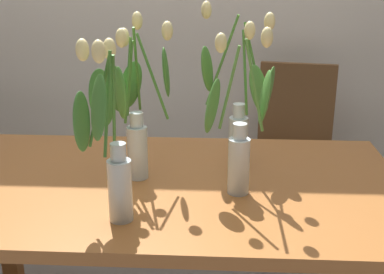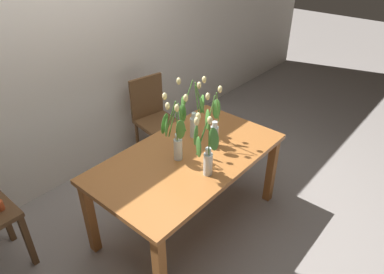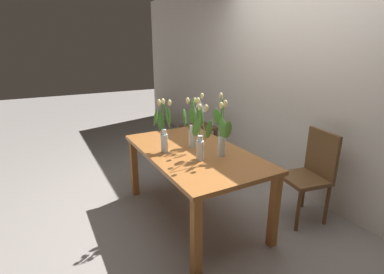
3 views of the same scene
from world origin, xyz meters
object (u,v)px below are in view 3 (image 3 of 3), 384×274
Objects in this scene: tulip_vase_2 at (163,131)px; pillar_candle at (199,126)px; dining_table at (194,159)px; side_table at (198,133)px; tulip_vase_0 at (201,142)px; tulip_vase_1 at (193,126)px; tulip_vase_3 at (222,135)px; dining_chair at (311,171)px; table_lamp at (200,106)px.

tulip_vase_2 reaches higher than pillar_candle.
dining_table reaches higher than side_table.
tulip_vase_0 reaches higher than tulip_vase_2.
tulip_vase_0 is at bearing -17.96° from tulip_vase_1.
dining_table is at bearing -149.56° from tulip_vase_3.
tulip_vase_3 is at bearing -110.18° from dining_chair.
pillar_candle is at bearing 150.20° from tulip_vase_0.
tulip_vase_1 is at bearing -32.91° from pillar_candle.
dining_table is 1.60m from table_lamp.
dining_table is 1.44m from pillar_candle.
tulip_vase_0 is at bearing -29.45° from side_table.
tulip_vase_0 is 0.94× the size of side_table.
dining_chair is 1.93m from side_table.
table_lamp is (-1.34, 0.85, 0.21)m from dining_table.
side_table is 7.33× the size of pillar_candle.
dining_chair is at bearing 5.89° from side_table.
tulip_vase_3 is (0.35, 0.11, -0.02)m from tulip_vase_1.
tulip_vase_3 is (0.01, 0.21, 0.03)m from tulip_vase_0.
tulip_vase_0 is at bearing -29.80° from pillar_candle.
tulip_vase_0 is at bearing -106.93° from dining_chair.
tulip_vase_3 is 1.03m from dining_chair.
side_table is (-1.58, 0.89, -0.48)m from tulip_vase_0.
tulip_vase_1 is 7.21× the size of pillar_candle.
tulip_vase_3 is 7.61× the size of pillar_candle.
tulip_vase_1 reaches higher than side_table.
tulip_vase_0 reaches higher than table_lamp.
tulip_vase_3 reaches higher than dining_chair.
tulip_vase_0 is at bearing 29.28° from tulip_vase_2.
tulip_vase_2 is at bearing -118.14° from dining_chair.
tulip_vase_0 is 0.96× the size of tulip_vase_1.
dining_chair is (0.69, 1.29, -0.42)m from tulip_vase_2.
table_lamp is at bearing 147.71° from pillar_candle.
side_table is (-1.25, 0.79, -0.53)m from tulip_vase_1.
dining_table is 0.33m from tulip_vase_1.
tulip_vase_1 is 0.31m from tulip_vase_2.
tulip_vase_3 reaches higher than tulip_vase_1.
pillar_candle is at bearing -171.81° from dining_chair.
dining_chair reaches higher than side_table.
dining_table is 21.33× the size of pillar_candle.
dining_table is 0.37m from tulip_vase_0.
tulip_vase_3 reaches higher than table_lamp.
dining_chair is 2.34× the size of table_lamp.
tulip_vase_3 is 1.63m from pillar_candle.
tulip_vase_1 is at bearing 153.68° from dining_table.
tulip_vase_2 is at bearing -94.25° from tulip_vase_1.
side_table is at bearing 148.19° from dining_table.
side_table is 0.42m from table_lamp.
tulip_vase_2 is 0.93× the size of side_table.
side_table is 0.21m from pillar_candle.
pillar_candle is (0.13, -0.06, 0.16)m from side_table.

